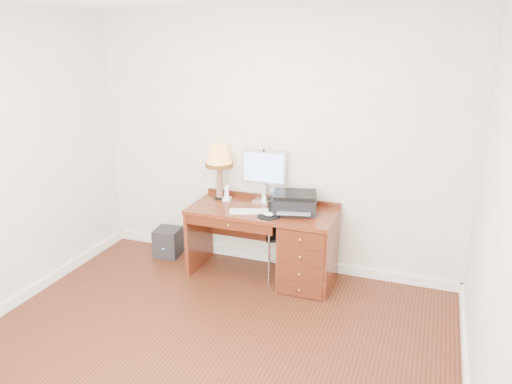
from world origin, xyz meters
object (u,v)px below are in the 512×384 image
at_px(equipment_box, 168,242).
at_px(chair, 285,230).
at_px(monitor, 264,170).
at_px(printer, 295,202).
at_px(desk, 292,244).
at_px(phone, 227,196).
at_px(leg_lamp, 219,159).

bearing_deg(equipment_box, chair, -8.42).
bearing_deg(monitor, printer, -26.06).
relative_size(desk, printer, 2.98).
relative_size(monitor, phone, 3.21).
height_order(desk, printer, printer).
height_order(printer, phone, printer).
xyz_separation_m(printer, leg_lamp, (-0.87, 0.11, 0.35)).
bearing_deg(monitor, desk, -32.10).
bearing_deg(leg_lamp, phone, -20.85).
xyz_separation_m(monitor, chair, (0.30, -0.21, -0.55)).
height_order(monitor, phone, monitor).
relative_size(monitor, chair, 0.61).
distance_m(leg_lamp, phone, 0.41).
distance_m(printer, equipment_box, 1.66).
bearing_deg(monitor, leg_lamp, -171.58).
xyz_separation_m(phone, equipment_box, (-0.74, -0.02, -0.64)).
xyz_separation_m(desk, phone, (-0.77, 0.12, 0.39)).
bearing_deg(chair, leg_lamp, 152.18).
xyz_separation_m(leg_lamp, chair, (0.78, -0.13, -0.65)).
bearing_deg(phone, monitor, 12.44).
bearing_deg(equipment_box, monitor, 1.56).
relative_size(leg_lamp, phone, 3.57).
relative_size(desk, equipment_box, 4.67).
bearing_deg(monitor, phone, -163.70).
bearing_deg(chair, monitor, 127.11).
xyz_separation_m(printer, equipment_box, (-1.51, 0.04, -0.69)).
distance_m(printer, leg_lamp, 0.94).
bearing_deg(leg_lamp, printer, -6.94).
bearing_deg(printer, chair, -177.80).
distance_m(desk, monitor, 0.82).
xyz_separation_m(desk, chair, (-0.09, 0.03, 0.13)).
relative_size(desk, leg_lamp, 2.49).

